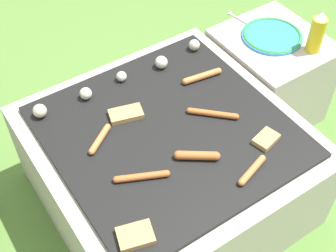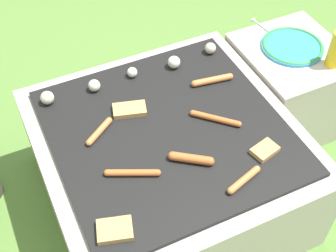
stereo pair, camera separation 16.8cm
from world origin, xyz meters
name	(u,v)px [view 1 (the left image)]	position (x,y,z in m)	size (l,w,h in m)	color
ground_plane	(168,197)	(0.00, 0.00, 0.00)	(14.00, 14.00, 0.00)	#567F38
grill	(168,166)	(0.00, 0.00, 0.21)	(0.93, 0.93, 0.43)	#B2AA9E
side_ledge	(268,77)	(0.69, 0.18, 0.22)	(0.42, 0.47, 0.43)	#B2AA9E
sausage_front_center	(197,156)	(0.01, -0.17, 0.45)	(0.14, 0.11, 0.03)	#B7602D
sausage_back_center	(213,114)	(0.18, -0.03, 0.44)	(0.15, 0.14, 0.02)	#B7602D
sausage_back_left	(142,176)	(-0.19, -0.13, 0.44)	(0.18, 0.09, 0.02)	#B7602D
sausage_mid_right	(100,139)	(-0.23, 0.09, 0.44)	(0.13, 0.09, 0.02)	#C6753D
sausage_front_left	(252,170)	(0.13, -0.32, 0.44)	(0.15, 0.06, 0.02)	#C6753D
sausage_back_right	(202,76)	(0.27, 0.15, 0.45)	(0.17, 0.05, 0.03)	#C6753D
bread_slice_right	(266,139)	(0.26, -0.24, 0.44)	(0.10, 0.08, 0.02)	tan
bread_slice_left	(126,114)	(-0.09, 0.15, 0.44)	(0.14, 0.10, 0.02)	tan
bread_slice_center	(135,236)	(-0.32, -0.31, 0.44)	(0.13, 0.11, 0.02)	tan
mushroom_row	(121,77)	(-0.01, 0.32, 0.46)	(0.76, 0.07, 0.05)	beige
plate_colorful	(272,36)	(0.69, 0.20, 0.44)	(0.27, 0.27, 0.02)	#338CCC
condiment_bottle	(317,33)	(0.77, 0.04, 0.52)	(0.06, 0.06, 0.19)	gold
fork_utensil	(244,22)	(0.66, 0.36, 0.44)	(0.04, 0.21, 0.01)	silver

